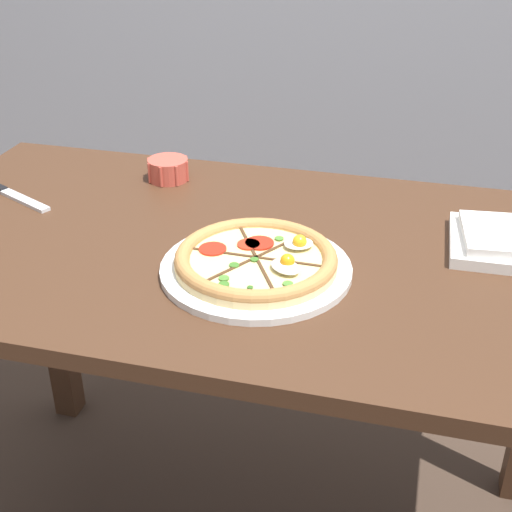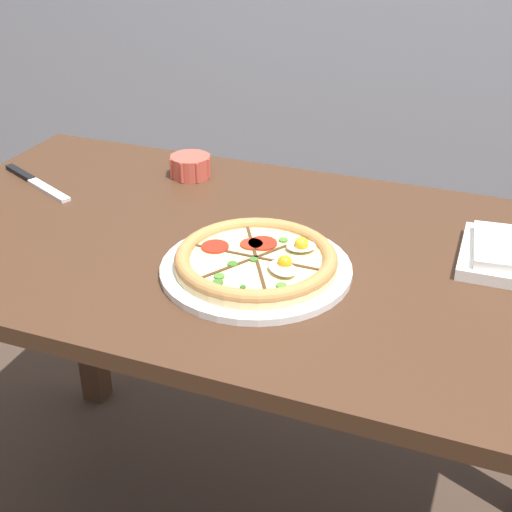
# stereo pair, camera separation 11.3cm
# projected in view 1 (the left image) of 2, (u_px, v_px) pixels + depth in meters

# --- Properties ---
(dining_table) EXTENTS (1.28, 0.72, 0.76)m
(dining_table) POSITION_uv_depth(u_px,v_px,m) (242.00, 303.00, 1.29)
(dining_table) COLOR #422819
(dining_table) RESTS_ON ground_plane
(pizza) EXTENTS (0.31, 0.31, 0.05)m
(pizza) POSITION_uv_depth(u_px,v_px,m) (257.00, 262.00, 1.14)
(pizza) COLOR white
(pizza) RESTS_ON dining_table
(ramekin_bowl) EXTENTS (0.09, 0.09, 0.04)m
(ramekin_bowl) POSITION_uv_depth(u_px,v_px,m) (168.00, 169.00, 1.47)
(ramekin_bowl) COLOR #C64C3D
(ramekin_bowl) RESTS_ON dining_table
(knife_main) EXTENTS (0.22, 0.12, 0.01)m
(knife_main) POSITION_uv_depth(u_px,v_px,m) (9.00, 193.00, 1.41)
(knife_main) COLOR silver
(knife_main) RESTS_ON dining_table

